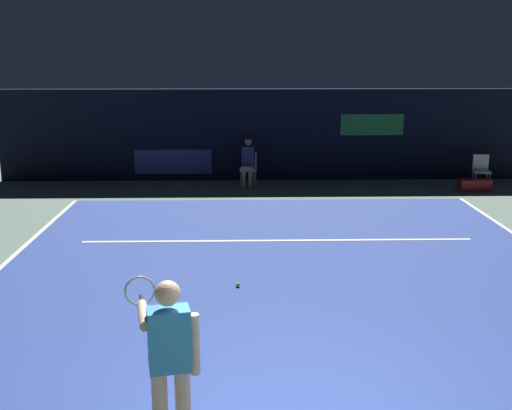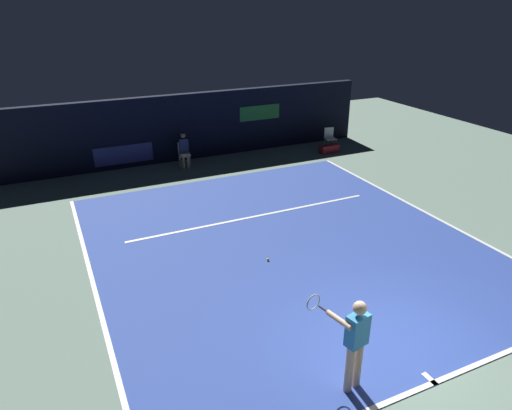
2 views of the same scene
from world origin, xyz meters
The scene contains 9 objects.
ground_plane centered at (0.00, 4.39, 0.00)m, with size 29.93×29.93×0.00m, color slate.
court_surface centered at (0.00, 4.39, 0.01)m, with size 9.76×10.77×0.01m, color #2D479E.
line_service centered at (0.00, 6.27, 0.01)m, with size 7.61×0.10×0.01m, color white.
back_wall centered at (0.00, 12.46, 1.30)m, with size 15.18×0.33×2.60m.
tennis_player centered at (-1.34, -0.41, 0.99)m, with size 0.77×0.93×1.73m.
line_judge_on_chair centered at (-0.51, 11.57, 0.69)m, with size 0.49×0.57×1.32m.
courtside_chair_near centered at (5.87, 11.22, 0.50)m, with size 0.50×0.48×0.88m.
tennis_ball centered at (-0.77, 3.83, 0.05)m, with size 0.07×0.07×0.07m, color #CCE033.
equipment_bag centered at (5.52, 10.70, 0.16)m, with size 0.84×0.32×0.32m, color maroon.
Camera 1 is at (-0.70, -5.33, 3.58)m, focal length 43.55 mm.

